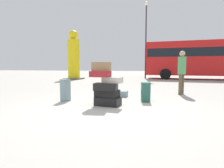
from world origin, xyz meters
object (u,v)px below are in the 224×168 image
object	(u,v)px
suitcase_tower	(106,87)
suitcase_slate_right_side	(120,94)
suitcase_slate_behind_tower	(65,90)
lamp_post	(146,30)
parked_bus	(204,58)
suitcase_brown_white_trunk	(103,91)
yellow_dummy_statue	(74,58)
suitcase_teal_foreground_far	(146,92)
person_bearded_onlooker	(182,69)

from	to	relation	value
suitcase_tower	suitcase_slate_right_side	world-z (taller)	suitcase_tower
suitcase_slate_behind_tower	suitcase_slate_right_side	bearing A→B (deg)	59.22
suitcase_slate_right_side	suitcase_slate_behind_tower	world-z (taller)	suitcase_slate_behind_tower
lamp_post	suitcase_tower	bearing A→B (deg)	-91.93
parked_bus	suitcase_slate_behind_tower	bearing A→B (deg)	-114.29
suitcase_brown_white_trunk	lamp_post	distance (m)	12.44
suitcase_brown_white_trunk	yellow_dummy_statue	bearing A→B (deg)	139.65
suitcase_slate_right_side	suitcase_teal_foreground_far	xyz separation A→B (m)	(0.96, -0.79, 0.20)
yellow_dummy_statue	lamp_post	size ratio (longest dim) A/B	0.60
person_bearded_onlooker	suitcase_slate_behind_tower	bearing A→B (deg)	-29.78
suitcase_brown_white_trunk	yellow_dummy_statue	xyz separation A→B (m)	(-5.15, 9.10, 1.54)
parked_bus	yellow_dummy_statue	bearing A→B (deg)	-162.51
parked_bus	lamp_post	size ratio (longest dim) A/B	1.39
yellow_dummy_statue	lamp_post	distance (m)	6.93
suitcase_brown_white_trunk	lamp_post	world-z (taller)	lamp_post
suitcase_tower	yellow_dummy_statue	distance (m)	11.35
suitcase_brown_white_trunk	suitcase_slate_right_side	bearing A→B (deg)	86.23
suitcase_slate_behind_tower	suitcase_teal_foreground_far	distance (m)	2.52
suitcase_tower	suitcase_brown_white_trunk	xyz separation A→B (m)	(-0.31, 0.77, -0.25)
yellow_dummy_statue	lamp_post	world-z (taller)	lamp_post
suitcase_brown_white_trunk	lamp_post	bearing A→B (deg)	106.59
suitcase_tower	person_bearded_onlooker	world-z (taller)	person_bearded_onlooker
suitcase_slate_behind_tower	suitcase_teal_foreground_far	bearing A→B (deg)	30.24
suitcase_brown_white_trunk	suitcase_teal_foreground_far	world-z (taller)	suitcase_teal_foreground_far
person_bearded_onlooker	yellow_dummy_statue	bearing A→B (deg)	-103.97
parked_bus	suitcase_tower	bearing A→B (deg)	-108.18
suitcase_teal_foreground_far	suitcase_slate_right_side	bearing A→B (deg)	131.26
suitcase_slate_right_side	suitcase_brown_white_trunk	size ratio (longest dim) A/B	0.94
person_bearded_onlooker	parked_bus	xyz separation A→B (m)	(2.95, 9.58, 0.83)
yellow_dummy_statue	suitcase_brown_white_trunk	bearing A→B (deg)	-60.50
suitcase_teal_foreground_far	yellow_dummy_statue	world-z (taller)	yellow_dummy_statue
suitcase_slate_right_side	suitcase_teal_foreground_far	bearing A→B (deg)	-38.80
person_bearded_onlooker	lamp_post	distance (m)	10.60
suitcase_tower	person_bearded_onlooker	xyz separation A→B (m)	(2.32, 2.63, 0.47)
suitcase_teal_foreground_far	yellow_dummy_statue	bearing A→B (deg)	116.40
suitcase_slate_behind_tower	suitcase_teal_foreground_far	xyz separation A→B (m)	(2.47, 0.51, -0.05)
lamp_post	yellow_dummy_statue	bearing A→B (deg)	-155.95
suitcase_slate_behind_tower	yellow_dummy_statue	distance (m)	10.43
suitcase_slate_behind_tower	parked_bus	xyz separation A→B (m)	(6.69, 11.85, 1.48)
suitcase_tower	lamp_post	size ratio (longest dim) A/B	0.18
suitcase_slate_behind_tower	yellow_dummy_statue	bearing A→B (deg)	131.47
suitcase_teal_foreground_far	parked_bus	distance (m)	12.19
suitcase_slate_right_side	lamp_post	world-z (taller)	lamp_post
suitcase_slate_right_side	suitcase_brown_white_trunk	world-z (taller)	suitcase_brown_white_trunk
suitcase_tower	suitcase_slate_right_side	bearing A→B (deg)	87.08
suitcase_tower	parked_bus	xyz separation A→B (m)	(5.27, 12.21, 1.30)
suitcase_tower	yellow_dummy_statue	xyz separation A→B (m)	(-5.45, 9.86, 1.30)
suitcase_slate_right_side	suitcase_brown_white_trunk	bearing A→B (deg)	-113.43
suitcase_slate_right_side	suitcase_brown_white_trunk	distance (m)	0.99
person_bearded_onlooker	suitcase_tower	bearing A→B (deg)	-12.45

